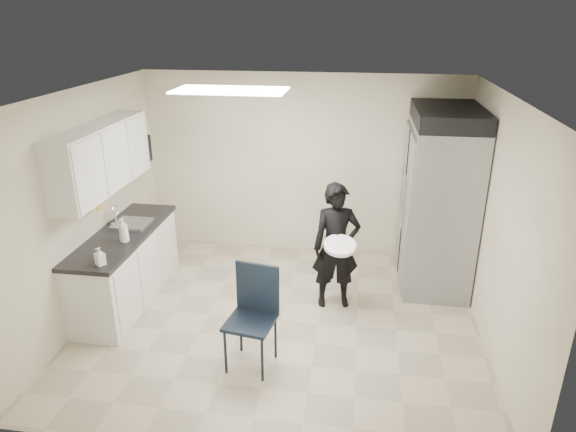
% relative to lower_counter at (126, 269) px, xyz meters
% --- Properties ---
extents(floor, '(4.50, 4.50, 0.00)m').
position_rel_lower_counter_xyz_m(floor, '(1.95, -0.20, -0.43)').
color(floor, tan).
rests_on(floor, ground).
extents(ceiling, '(4.50, 4.50, 0.00)m').
position_rel_lower_counter_xyz_m(ceiling, '(1.95, -0.20, 2.17)').
color(ceiling, white).
rests_on(ceiling, back_wall).
extents(back_wall, '(4.50, 0.00, 4.50)m').
position_rel_lower_counter_xyz_m(back_wall, '(1.95, 1.80, 0.87)').
color(back_wall, beige).
rests_on(back_wall, floor).
extents(left_wall, '(0.00, 4.00, 4.00)m').
position_rel_lower_counter_xyz_m(left_wall, '(-0.30, -0.20, 0.87)').
color(left_wall, beige).
rests_on(left_wall, floor).
extents(right_wall, '(0.00, 4.00, 4.00)m').
position_rel_lower_counter_xyz_m(right_wall, '(4.20, -0.20, 0.87)').
color(right_wall, beige).
rests_on(right_wall, floor).
extents(ceiling_panel, '(1.20, 0.60, 0.02)m').
position_rel_lower_counter_xyz_m(ceiling_panel, '(1.35, 0.20, 2.14)').
color(ceiling_panel, white).
rests_on(ceiling_panel, ceiling).
extents(lower_counter, '(0.60, 1.90, 0.86)m').
position_rel_lower_counter_xyz_m(lower_counter, '(0.00, 0.00, 0.00)').
color(lower_counter, silver).
rests_on(lower_counter, floor).
extents(countertop, '(0.64, 1.95, 0.05)m').
position_rel_lower_counter_xyz_m(countertop, '(0.00, 0.00, 0.46)').
color(countertop, black).
rests_on(countertop, lower_counter).
extents(sink, '(0.42, 0.40, 0.14)m').
position_rel_lower_counter_xyz_m(sink, '(0.02, 0.25, 0.44)').
color(sink, gray).
rests_on(sink, countertop).
extents(faucet, '(0.02, 0.02, 0.24)m').
position_rel_lower_counter_xyz_m(faucet, '(-0.18, 0.25, 0.59)').
color(faucet, silver).
rests_on(faucet, countertop).
extents(upper_cabinets, '(0.35, 1.80, 0.75)m').
position_rel_lower_counter_xyz_m(upper_cabinets, '(-0.13, 0.00, 1.40)').
color(upper_cabinets, silver).
rests_on(upper_cabinets, left_wall).
extents(towel_dispenser, '(0.22, 0.30, 0.35)m').
position_rel_lower_counter_xyz_m(towel_dispenser, '(-0.19, 1.15, 1.19)').
color(towel_dispenser, black).
rests_on(towel_dispenser, left_wall).
extents(notice_sticker_left, '(0.00, 0.12, 0.07)m').
position_rel_lower_counter_xyz_m(notice_sticker_left, '(-0.29, -0.10, 0.79)').
color(notice_sticker_left, yellow).
rests_on(notice_sticker_left, left_wall).
extents(notice_sticker_right, '(0.00, 0.12, 0.07)m').
position_rel_lower_counter_xyz_m(notice_sticker_right, '(-0.29, 0.10, 0.75)').
color(notice_sticker_right, yellow).
rests_on(notice_sticker_right, left_wall).
extents(commercial_fridge, '(0.80, 1.35, 2.10)m').
position_rel_lower_counter_xyz_m(commercial_fridge, '(3.78, 1.07, 0.62)').
color(commercial_fridge, gray).
rests_on(commercial_fridge, floor).
extents(fridge_compressor, '(0.80, 1.35, 0.20)m').
position_rel_lower_counter_xyz_m(fridge_compressor, '(3.78, 1.07, 1.77)').
color(fridge_compressor, black).
rests_on(fridge_compressor, commercial_fridge).
extents(folding_chair, '(0.52, 0.52, 1.02)m').
position_rel_lower_counter_xyz_m(folding_chair, '(1.78, -1.04, 0.08)').
color(folding_chair, black).
rests_on(folding_chair, floor).
extents(man_tuxedo, '(0.63, 0.49, 1.55)m').
position_rel_lower_counter_xyz_m(man_tuxedo, '(2.54, 0.27, 0.34)').
color(man_tuxedo, black).
rests_on(man_tuxedo, floor).
extents(bucket_lid, '(0.44, 0.44, 0.05)m').
position_rel_lower_counter_xyz_m(bucket_lid, '(2.59, 0.03, 0.47)').
color(bucket_lid, white).
rests_on(bucket_lid, man_tuxedo).
extents(soap_bottle_a, '(0.12, 0.12, 0.29)m').
position_rel_lower_counter_xyz_m(soap_bottle_a, '(0.15, -0.24, 0.62)').
color(soap_bottle_a, white).
rests_on(soap_bottle_a, countertop).
extents(soap_bottle_b, '(0.12, 0.12, 0.19)m').
position_rel_lower_counter_xyz_m(soap_bottle_b, '(0.16, -0.81, 0.58)').
color(soap_bottle_b, '#9FA0AA').
rests_on(soap_bottle_b, countertop).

